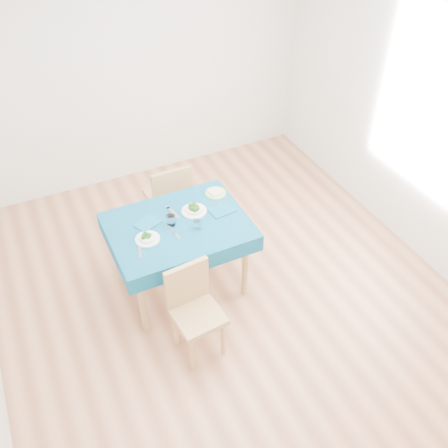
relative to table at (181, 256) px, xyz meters
name	(u,v)px	position (x,y,z in m)	size (l,w,h in m)	color
room_shell	(224,175)	(0.31, -0.26, 0.97)	(4.02, 4.52, 2.73)	#9F6242
table	(181,256)	(0.00, 0.00, 0.00)	(1.18, 0.89, 0.76)	navy
chair_near	(198,313)	(-0.14, -0.73, 0.08)	(0.37, 0.40, 0.92)	#AC8650
chair_far	(167,189)	(0.20, 0.84, 0.13)	(0.41, 0.45, 1.02)	#AC8650
bowl_near	(147,237)	(-0.30, -0.07, 0.41)	(0.21, 0.21, 0.06)	white
bowl_far	(194,209)	(0.19, 0.10, 0.41)	(0.22, 0.22, 0.07)	white
fork_near	(140,250)	(-0.40, -0.16, 0.38)	(0.02, 0.18, 0.00)	silver
knife_near	(173,231)	(-0.07, -0.07, 0.38)	(0.02, 0.23, 0.00)	silver
fork_far	(173,213)	(0.02, 0.17, 0.38)	(0.03, 0.19, 0.00)	silver
knife_far	(224,207)	(0.46, 0.04, 0.38)	(0.02, 0.20, 0.00)	silver
napkin_near	(148,223)	(-0.23, 0.12, 0.39)	(0.21, 0.15, 0.01)	#0E5479
napkin_far	(222,210)	(0.42, 0.00, 0.39)	(0.21, 0.15, 0.01)	#0E5479
tumbler_center	(171,220)	(-0.05, 0.03, 0.43)	(0.08, 0.08, 0.10)	white
tumbler_side	(197,225)	(0.13, -0.12, 0.42)	(0.06, 0.06, 0.08)	white
side_plate	(216,193)	(0.48, 0.26, 0.38)	(0.19, 0.19, 0.01)	#A2CC63
bread_slice	(216,192)	(0.48, 0.26, 0.40)	(0.11, 0.11, 0.02)	beige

